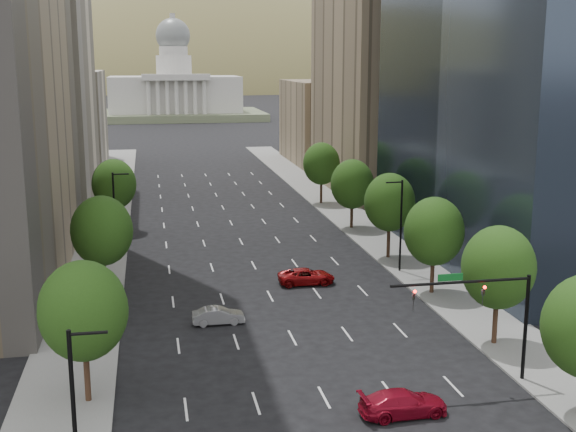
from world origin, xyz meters
TOP-DOWN VIEW (x-y plane):
  - sidewalk_left at (-15.50, 60.00)m, footprint 6.00×200.00m
  - sidewalk_right at (15.50, 60.00)m, footprint 6.00×200.00m
  - midrise_cream_left at (-25.00, 103.00)m, footprint 14.00×30.00m
  - filler_left at (-25.00, 136.00)m, footprint 14.00×26.00m
  - parking_tan_right at (25.00, 100.00)m, footprint 14.00×30.00m
  - filler_right at (25.00, 133.00)m, footprint 14.00×26.00m
  - tree_right_1 at (14.00, 36.00)m, footprint 5.20×5.20m
  - tree_right_2 at (14.00, 48.00)m, footprint 5.20×5.20m
  - tree_right_3 at (14.00, 60.00)m, footprint 5.20×5.20m
  - tree_right_4 at (14.00, 74.00)m, footprint 5.20×5.20m
  - tree_right_5 at (14.00, 90.00)m, footprint 5.20×5.20m
  - tree_left_0 at (-14.00, 32.00)m, footprint 5.20×5.20m
  - tree_left_1 at (-14.00, 52.00)m, footprint 5.20×5.20m
  - tree_left_2 at (-14.00, 78.00)m, footprint 5.20×5.20m
  - streetlight_rn at (13.44, 55.00)m, footprint 1.70×0.20m
  - streetlight_ls at (-13.44, 20.00)m, footprint 1.70×0.20m
  - streetlight_ln at (-13.44, 65.00)m, footprint 1.70×0.20m
  - traffic_signal at (10.53, 30.00)m, footprint 9.12×0.40m
  - capitol at (0.00, 249.71)m, footprint 60.00×40.00m
  - foothills at (34.67, 599.39)m, footprint 720.00×413.00m
  - car_red_near at (3.93, 26.93)m, footprint 5.25×2.32m
  - car_silver at (-5.06, 43.96)m, footprint 4.05×1.43m
  - car_red_far at (3.84, 52.90)m, footprint 5.21×2.47m

SIDE VIEW (x-z plane):
  - foothills at x=34.67m, z-range -169.28..93.72m
  - sidewalk_left at x=-15.50m, z-range 0.00..0.15m
  - sidewalk_right at x=15.50m, z-range 0.00..0.15m
  - car_silver at x=-5.06m, z-range 0.00..1.33m
  - car_red_far at x=3.84m, z-range 0.00..1.44m
  - car_red_near at x=3.93m, z-range 0.00..1.50m
  - streetlight_rn at x=13.44m, z-range 0.34..9.34m
  - streetlight_ls at x=-13.44m, z-range 0.34..9.34m
  - streetlight_ln at x=-13.44m, z-range 0.34..9.34m
  - traffic_signal at x=10.53m, z-range 1.49..8.86m
  - tree_right_4 at x=14.00m, z-range 1.23..9.69m
  - tree_right_2 at x=14.00m, z-range 1.30..9.91m
  - tree_left_2 at x=-14.00m, z-range 1.34..10.02m
  - tree_right_1 at x=14.00m, z-range 1.37..10.12m
  - tree_right_5 at x=14.00m, z-range 1.37..10.12m
  - tree_left_0 at x=-14.00m, z-range 1.37..10.12m
  - tree_right_3 at x=14.00m, z-range 1.44..10.34m
  - tree_left_1 at x=-14.00m, z-range 1.48..10.45m
  - filler_right at x=25.00m, z-range 0.00..16.00m
  - capitol at x=0.00m, z-range -9.02..26.18m
  - filler_left at x=-25.00m, z-range 0.00..18.00m
  - parking_tan_right at x=25.00m, z-range 0.00..30.00m
  - midrise_cream_left at x=-25.00m, z-range 0.00..35.00m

